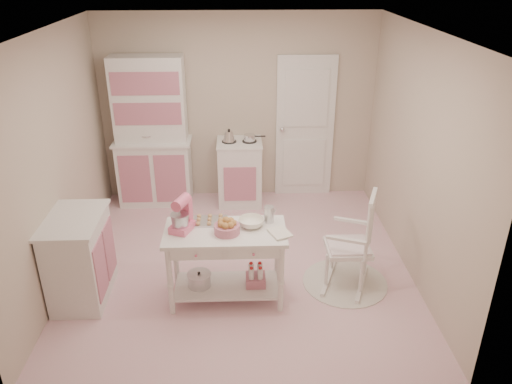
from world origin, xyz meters
TOP-DOWN VIEW (x-y plane):
  - room_shell at (0.00, 0.00)m, footprint 3.84×3.84m
  - door at (0.95, 1.87)m, footprint 0.82×0.05m
  - hutch at (-1.19, 1.66)m, footprint 1.06×0.50m
  - stove at (0.01, 1.61)m, footprint 0.62×0.57m
  - base_cabinet at (-1.63, -0.55)m, footprint 0.54×0.84m
  - lace_rug at (1.14, -0.43)m, footprint 0.92×0.92m
  - rocking_chair at (1.14, -0.43)m, footprint 0.70×0.84m
  - work_table at (-0.14, -0.63)m, footprint 1.20×0.60m
  - stand_mixer at (-0.56, -0.61)m, footprint 0.29×0.33m
  - cookie_tray at (-0.29, -0.45)m, footprint 0.34×0.24m
  - bread_basket at (-0.12, -0.68)m, footprint 0.25×0.25m
  - mixing_bowl at (0.12, -0.55)m, footprint 0.26×0.26m
  - metal_pitcher at (0.30, -0.47)m, footprint 0.10×0.10m
  - recipe_book at (0.31, -0.75)m, footprint 0.25×0.29m

SIDE VIEW (x-z plane):
  - lace_rug at x=1.14m, z-range 0.00..0.01m
  - work_table at x=-0.14m, z-range 0.00..0.80m
  - stove at x=0.01m, z-range 0.00..0.92m
  - base_cabinet at x=-1.63m, z-range 0.00..0.92m
  - rocking_chair at x=1.14m, z-range 0.00..1.10m
  - cookie_tray at x=-0.29m, z-range 0.80..0.82m
  - recipe_book at x=0.31m, z-range 0.80..0.82m
  - mixing_bowl at x=0.12m, z-range 0.80..0.88m
  - bread_basket at x=-0.12m, z-range 0.80..0.89m
  - metal_pitcher at x=0.30m, z-range 0.80..0.97m
  - stand_mixer at x=-0.56m, z-range 0.80..1.14m
  - door at x=0.95m, z-range 0.00..2.04m
  - hutch at x=-1.19m, z-range 0.00..2.08m
  - room_shell at x=0.00m, z-range 0.34..2.96m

